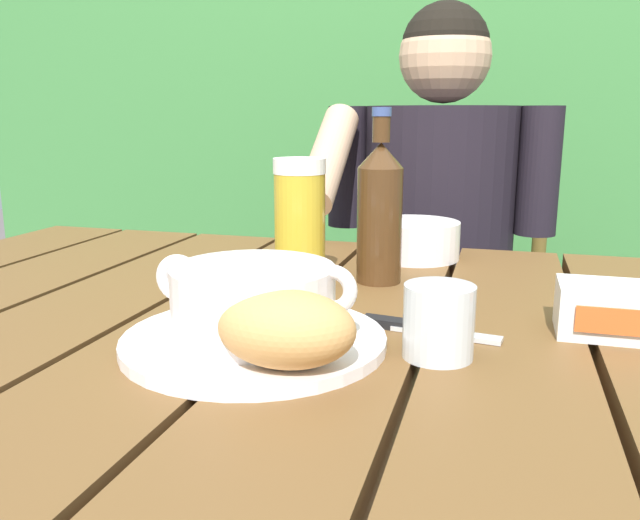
# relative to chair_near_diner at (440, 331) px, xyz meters

# --- Properties ---
(dining_table) EXTENTS (1.49, 0.92, 0.78)m
(dining_table) POSITION_rel_chair_near_diner_xyz_m (-0.02, -0.89, 0.21)
(dining_table) COLOR brown
(dining_table) RESTS_ON ground_plane
(hedge_backdrop) EXTENTS (3.40, 0.87, 1.76)m
(hedge_backdrop) POSITION_rel_chair_near_diner_xyz_m (0.11, 0.79, 0.46)
(hedge_backdrop) COLOR #418240
(hedge_backdrop) RESTS_ON ground_plane
(chair_near_diner) EXTENTS (0.49, 0.41, 0.93)m
(chair_near_diner) POSITION_rel_chair_near_diner_xyz_m (0.00, 0.00, 0.00)
(chair_near_diner) COLOR brown
(chair_near_diner) RESTS_ON ground_plane
(person_eating) EXTENTS (0.48, 0.47, 1.23)m
(person_eating) POSITION_rel_chair_near_diner_xyz_m (-0.00, -0.19, 0.25)
(person_eating) COLOR black
(person_eating) RESTS_ON ground_plane
(serving_plate) EXTENTS (0.27, 0.27, 0.01)m
(serving_plate) POSITION_rel_chair_near_diner_xyz_m (-0.10, -0.99, 0.31)
(serving_plate) COLOR white
(serving_plate) RESTS_ON dining_table
(soup_bowl) EXTENTS (0.21, 0.16, 0.08)m
(soup_bowl) POSITION_rel_chair_near_diner_xyz_m (-0.10, -0.99, 0.35)
(soup_bowl) COLOR white
(soup_bowl) RESTS_ON serving_plate
(bread_roll) EXTENTS (0.13, 0.10, 0.07)m
(bread_roll) POSITION_rel_chair_near_diner_xyz_m (-0.04, -1.06, 0.35)
(bread_roll) COLOR tan
(bread_roll) RESTS_ON serving_plate
(beer_glass) EXTENTS (0.07, 0.07, 0.17)m
(beer_glass) POSITION_rel_chair_near_diner_xyz_m (-0.13, -0.75, 0.39)
(beer_glass) COLOR gold
(beer_glass) RESTS_ON dining_table
(beer_bottle) EXTENTS (0.06, 0.06, 0.24)m
(beer_bottle) POSITION_rel_chair_near_diner_xyz_m (-0.03, -0.70, 0.40)
(beer_bottle) COLOR #482C16
(beer_bottle) RESTS_ON dining_table
(water_glass_small) EXTENTS (0.07, 0.07, 0.07)m
(water_glass_small) POSITION_rel_chair_near_diner_xyz_m (0.08, -0.97, 0.34)
(water_glass_small) COLOR silver
(water_glass_small) RESTS_ON dining_table
(butter_tub) EXTENTS (0.10, 0.08, 0.05)m
(butter_tub) POSITION_rel_chair_near_diner_xyz_m (0.25, -0.85, 0.33)
(butter_tub) COLOR white
(butter_tub) RESTS_ON dining_table
(table_knife) EXTENTS (0.15, 0.04, 0.01)m
(table_knife) POSITION_rel_chair_near_diner_xyz_m (0.05, -0.90, 0.31)
(table_knife) COLOR silver
(table_knife) RESTS_ON dining_table
(diner_bowl) EXTENTS (0.14, 0.14, 0.06)m
(diner_bowl) POSITION_rel_chair_near_diner_xyz_m (-0.00, -0.54, 0.33)
(diner_bowl) COLOR white
(diner_bowl) RESTS_ON dining_table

